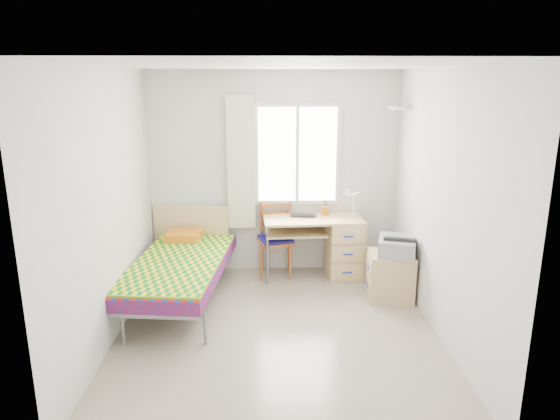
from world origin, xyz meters
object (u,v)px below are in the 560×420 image
(bed, at_px, (180,265))
(cabinet, at_px, (390,276))
(desk, at_px, (339,245))
(chair, at_px, (276,235))
(printer, at_px, (397,246))

(bed, height_order, cabinet, bed)
(bed, distance_m, desk, 2.04)
(chair, xyz_separation_m, cabinet, (1.31, -0.80, -0.26))
(bed, height_order, desk, bed)
(cabinet, bearing_deg, printer, -10.56)
(bed, bearing_deg, printer, 5.48)
(chair, bearing_deg, cabinet, -46.84)
(desk, distance_m, cabinet, 0.88)
(desk, relative_size, cabinet, 2.33)
(desk, height_order, cabinet, desk)
(printer, bearing_deg, chair, 164.38)
(desk, bearing_deg, cabinet, -57.77)
(desk, height_order, chair, chair)
(desk, bearing_deg, bed, -163.13)
(desk, bearing_deg, printer, -55.61)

